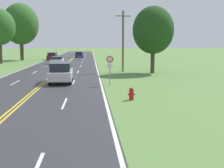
{
  "coord_description": "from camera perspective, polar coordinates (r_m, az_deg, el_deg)",
  "views": [
    {
      "loc": [
        4.11,
        0.34,
        3.48
      ],
      "look_at": [
        5.21,
        14.64,
        1.38
      ],
      "focal_mm": 45.0,
      "sensor_mm": 36.0,
      "label": 1
    }
  ],
  "objects": [
    {
      "name": "traffic_sign",
      "position": [
        22.92,
        -0.44,
        4.29
      ],
      "size": [
        0.6,
        0.1,
        2.49
      ],
      "color": "gray",
      "rests_on": "ground"
    },
    {
      "name": "fire_hydrant",
      "position": [
        17.3,
        3.97,
        -1.97
      ],
      "size": [
        0.45,
        0.29,
        0.79
      ],
      "color": "red",
      "rests_on": "ground"
    },
    {
      "name": "car_maroon_suv_receding",
      "position": [
        61.12,
        -12.0,
        5.63
      ],
      "size": [
        1.84,
        4.81,
        1.54
      ],
      "rotation": [
        0.0,
        0.0,
        1.56
      ],
      "color": "black",
      "rests_on": "ground"
    },
    {
      "name": "car_dark_blue_hatchback_distant",
      "position": [
        69.98,
        -6.67,
        6.02
      ],
      "size": [
        1.92,
        3.66,
        1.42
      ],
      "rotation": [
        0.0,
        0.0,
        -1.59
      ],
      "color": "black",
      "rests_on": "ground"
    },
    {
      "name": "car_silver_suv_mid_near",
      "position": [
        25.26,
        -10.28,
        2.44
      ],
      "size": [
        2.0,
        4.73,
        1.79
      ],
      "rotation": [
        0.0,
        0.0,
        -1.55
      ],
      "color": "black",
      "rests_on": "ground"
    },
    {
      "name": "utility_pole_midground",
      "position": [
        34.5,
        2.24,
        8.83
      ],
      "size": [
        1.8,
        0.24,
        7.31
      ],
      "color": "brown",
      "rests_on": "ground"
    },
    {
      "name": "tree_mid_treeline",
      "position": [
        60.62,
        -18.07,
        11.47
      ],
      "size": [
        7.14,
        7.14,
        11.39
      ],
      "color": "#473828",
      "rests_on": "ground"
    },
    {
      "name": "tree_far_back",
      "position": [
        33.15,
        8.38,
        10.75
      ],
      "size": [
        4.74,
        4.74,
        7.69
      ],
      "color": "#473828",
      "rests_on": "ground"
    },
    {
      "name": "car_white_sedan_mid_far",
      "position": [
        47.45,
        -11.07,
        4.79
      ],
      "size": [
        1.98,
        4.59,
        1.31
      ],
      "rotation": [
        0.0,
        0.0,
        1.59
      ],
      "color": "black",
      "rests_on": "ground"
    }
  ]
}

